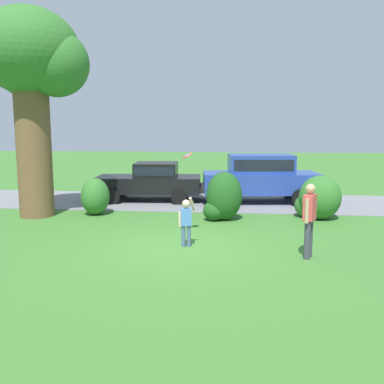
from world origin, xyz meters
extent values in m
plane|color=#3D752D|center=(0.00, 0.00, 0.00)|extent=(80.00, 80.00, 0.00)
cube|color=slate|center=(0.00, 6.65, 0.01)|extent=(28.00, 4.40, 0.02)
cylinder|color=brown|center=(-5.38, 3.40, 2.22)|extent=(1.14, 1.14, 4.45)
ellipsoid|color=#33702B|center=(-5.38, 3.40, 5.43)|extent=(3.28, 3.28, 2.79)
ellipsoid|color=#33702B|center=(-4.48, 3.40, 5.02)|extent=(2.13, 2.13, 2.13)
ellipsoid|color=#33702B|center=(-5.84, 4.17, 5.02)|extent=(2.09, 2.09, 2.09)
ellipsoid|color=#33702B|center=(-3.47, 3.80, 0.63)|extent=(0.97, 1.08, 1.27)
ellipsoid|color=#1E511C|center=(0.97, 3.39, 0.79)|extent=(1.16, 1.05, 1.58)
ellipsoid|color=#1E511C|center=(0.66, 3.27, 0.33)|extent=(0.73, 0.73, 0.65)
ellipsoid|color=#33702B|center=(4.10, 3.84, 0.72)|extent=(1.36, 1.27, 1.44)
ellipsoid|color=#33702B|center=(3.75, 4.12, 0.39)|extent=(0.86, 0.86, 0.78)
cube|color=black|center=(-2.20, 6.79, 0.68)|extent=(4.31, 2.10, 0.64)
cube|color=black|center=(-1.89, 6.81, 1.28)|extent=(1.78, 1.72, 0.56)
cube|color=black|center=(-1.89, 6.81, 1.28)|extent=(1.65, 1.73, 0.34)
cylinder|color=black|center=(-3.44, 5.77, 0.30)|extent=(0.61, 0.26, 0.60)
cylinder|color=black|center=(-3.56, 7.65, 0.30)|extent=(0.61, 0.26, 0.60)
cylinder|color=black|center=(-0.84, 5.94, 0.30)|extent=(0.61, 0.26, 0.60)
cylinder|color=black|center=(-0.96, 7.81, 0.30)|extent=(0.61, 0.26, 0.60)
cube|color=black|center=(-4.34, 6.66, 0.52)|extent=(0.23, 1.75, 0.20)
cube|color=black|center=(-0.07, 6.93, 0.52)|extent=(0.23, 1.75, 0.20)
cube|color=#28429E|center=(2.31, 6.80, 0.80)|extent=(4.68, 2.33, 0.80)
cube|color=#28429E|center=(2.31, 6.80, 1.56)|extent=(2.64, 1.89, 0.72)
cube|color=black|center=(2.31, 6.80, 1.56)|extent=(2.45, 1.88, 0.43)
cylinder|color=black|center=(1.03, 5.71, 0.34)|extent=(0.70, 0.29, 0.68)
cylinder|color=black|center=(0.82, 7.57, 0.34)|extent=(0.70, 0.29, 0.68)
cylinder|color=black|center=(3.80, 6.02, 0.34)|extent=(0.70, 0.29, 0.68)
cylinder|color=black|center=(3.59, 7.89, 0.34)|extent=(0.70, 0.29, 0.68)
cube|color=black|center=(0.03, 6.54, 0.60)|extent=(0.31, 1.75, 0.20)
cube|color=black|center=(4.58, 7.05, 0.60)|extent=(0.31, 1.75, 0.20)
cylinder|color=#4C608C|center=(0.04, 0.11, 0.28)|extent=(0.10, 0.10, 0.55)
cylinder|color=#4C608C|center=(0.18, 0.14, 0.28)|extent=(0.10, 0.10, 0.55)
cube|color=#4C7FCC|center=(0.11, 0.12, 0.77)|extent=(0.29, 0.21, 0.44)
sphere|color=beige|center=(0.11, 0.12, 1.11)|extent=(0.20, 0.20, 0.20)
cylinder|color=beige|center=(0.26, 0.20, 1.09)|extent=(0.17, 0.26, 0.39)
cylinder|color=beige|center=(-0.05, 0.09, 0.72)|extent=(0.07, 0.07, 0.36)
cylinder|color=red|center=(0.03, 1.10, 2.25)|extent=(0.27, 0.28, 0.18)
cylinder|color=#337FDB|center=(0.03, 1.10, 2.25)|extent=(0.16, 0.16, 0.11)
cylinder|color=#3F3F4C|center=(3.08, -0.45, 0.45)|extent=(0.14, 0.14, 0.90)
cylinder|color=#3F3F4C|center=(2.99, -0.63, 0.45)|extent=(0.14, 0.14, 0.90)
cube|color=#DB4C4C|center=(3.03, -0.54, 1.20)|extent=(0.35, 0.42, 0.60)
sphere|color=tan|center=(3.03, -0.54, 1.63)|extent=(0.22, 0.22, 0.22)
cylinder|color=tan|center=(3.13, -0.34, 1.15)|extent=(0.09, 0.09, 0.55)
cylinder|color=tan|center=(2.94, -0.74, 1.15)|extent=(0.09, 0.09, 0.55)
camera|label=1|loc=(1.34, -10.47, 3.04)|focal=40.45mm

